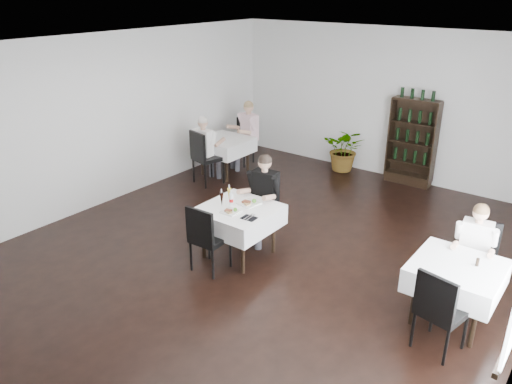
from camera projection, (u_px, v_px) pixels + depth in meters
room_shell at (255, 164)px, 6.71m from camera, size 9.00×9.00×9.00m
wine_shelf at (412, 143)px, 9.80m from camera, size 0.90×0.28×1.75m
main_table at (239, 217)px, 7.22m from camera, size 1.03×1.03×0.77m
left_table at (225, 146)px, 10.39m from camera, size 0.98×0.98×0.77m
right_table at (456, 276)px, 5.77m from camera, size 0.98×0.98×0.77m
potted_tree at (345, 149)px, 10.63m from camera, size 1.02×0.94×0.96m
main_chair_far at (261, 207)px, 7.80m from camera, size 0.42×0.42×0.91m
main_chair_near at (206, 235)px, 6.81m from camera, size 0.47×0.48×0.99m
left_chair_far at (243, 138)px, 11.07m from camera, size 0.50×0.51×0.99m
left_chair_near at (204, 154)px, 9.84m from camera, size 0.61×0.61×1.10m
right_chair_far at (478, 255)px, 6.31m from camera, size 0.54×0.54×1.00m
right_chair_near at (439, 307)px, 5.29m from camera, size 0.54×0.54×1.00m
diner_main at (262, 192)px, 7.57m from camera, size 0.55×0.55×1.40m
diner_left_far at (246, 130)px, 10.68m from camera, size 0.63×0.67×1.46m
diner_left_near at (206, 144)px, 9.91m from camera, size 0.53×0.53×1.37m
diner_right_far at (474, 246)px, 6.16m from camera, size 0.51×0.53×1.29m
plate_far at (249, 203)px, 7.27m from camera, size 0.31×0.31×0.08m
plate_near at (231, 211)px, 7.00m from camera, size 0.24×0.24×0.07m
pilsner_dark at (222, 199)px, 7.17m from camera, size 0.06×0.06×0.27m
pilsner_lager at (229, 195)px, 7.29m from camera, size 0.07×0.07×0.28m
coke_bottle at (231, 199)px, 7.19m from camera, size 0.06×0.06×0.24m
napkin_cutlery at (249, 218)px, 6.83m from camera, size 0.21×0.22×0.02m
pepper_mill at (477, 262)px, 5.67m from camera, size 0.04×0.04×0.10m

